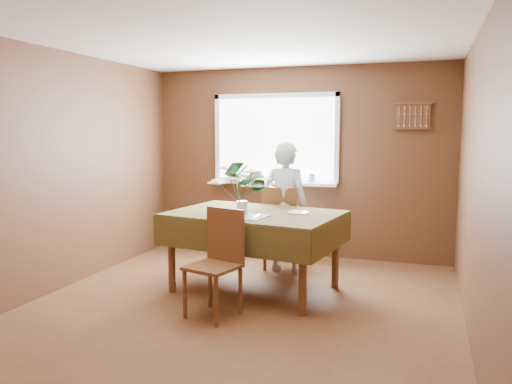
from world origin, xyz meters
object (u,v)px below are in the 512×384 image
(chair_far, at_px, (282,225))
(flower_bouquet, at_px, (242,184))
(chair_near, at_px, (218,258))
(dining_table, at_px, (254,222))
(seated_woman, at_px, (286,207))

(chair_far, bearing_deg, flower_bouquet, 87.35)
(chair_near, distance_m, flower_bouquet, 0.83)
(dining_table, distance_m, seated_woman, 0.79)
(dining_table, relative_size, seated_woman, 1.21)
(dining_table, bearing_deg, flower_bouquet, -99.12)
(chair_near, height_order, flower_bouquet, flower_bouquet)
(flower_bouquet, bearing_deg, dining_table, 72.19)
(chair_far, height_order, flower_bouquet, flower_bouquet)
(seated_woman, bearing_deg, chair_far, -36.39)
(dining_table, distance_m, flower_bouquet, 0.47)
(chair_near, relative_size, seated_woman, 0.62)
(dining_table, xyz_separation_m, chair_far, (0.07, 0.83, -0.18))
(chair_far, distance_m, chair_near, 1.59)
(chair_far, xyz_separation_m, chair_near, (-0.15, -1.59, -0.02))
(chair_near, distance_m, seated_woman, 1.57)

